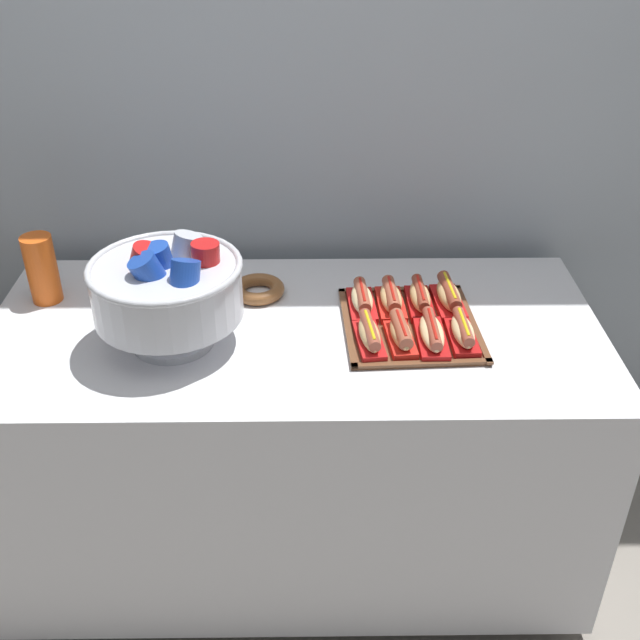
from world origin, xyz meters
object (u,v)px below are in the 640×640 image
object	(u,v)px
serving_tray	(410,325)
hot_dog_7	(449,296)
hot_dog_6	(420,298)
punch_bowl	(168,288)
hot_dog_4	(362,300)
donut	(258,289)
hot_dog_5	(391,299)
hot_dog_0	(369,335)
cup_stack	(42,269)
hot_dog_2	(432,334)
hot_dog_3	(463,332)
hot_dog_1	(401,334)
buffet_table	(296,438)

from	to	relation	value
serving_tray	hot_dog_7	xyz separation A→B (m)	(0.11, 0.09, 0.03)
hot_dog_6	punch_bowl	size ratio (longest dim) A/B	0.46
hot_dog_4	donut	bearing A→B (deg)	162.13
hot_dog_5	hot_dog_6	distance (m)	0.08
serving_tray	punch_bowl	xyz separation A→B (m)	(-0.58, -0.06, 0.15)
serving_tray	donut	world-z (taller)	donut
hot_dog_0	cup_stack	world-z (taller)	cup_stack
hot_dog_7	donut	xyz separation A→B (m)	(-0.50, 0.08, -0.02)
hot_dog_2	punch_bowl	distance (m)	0.63
hot_dog_7	hot_dog_5	bearing A→B (deg)	-177.15
punch_bowl	hot_dog_3	bearing A→B (deg)	-1.22
hot_dog_1	hot_dog_6	size ratio (longest dim) A/B	0.97
hot_dog_6	cup_stack	size ratio (longest dim) A/B	0.89
hot_dog_0	cup_stack	bearing A→B (deg)	164.34
hot_dog_2	hot_dog_5	xyz separation A→B (m)	(-0.08, 0.16, 0.00)
hot_dog_5	serving_tray	bearing A→B (deg)	-62.71
serving_tray	hot_dog_2	bearing A→B (deg)	-62.71
hot_dog_6	cup_stack	distance (m)	0.98
hot_dog_6	hot_dog_7	xyz separation A→B (m)	(0.07, 0.00, 0.00)
buffet_table	hot_dog_0	world-z (taller)	hot_dog_0
hot_dog_6	punch_bowl	world-z (taller)	punch_bowl
hot_dog_3	cup_stack	xyz separation A→B (m)	(-1.06, 0.22, 0.06)
hot_dog_4	hot_dog_1	bearing A→B (deg)	-62.71
hot_dog_5	cup_stack	world-z (taller)	cup_stack
hot_dog_0	hot_dog_6	distance (m)	0.22
donut	buffet_table	bearing A→B (deg)	-58.58
hot_dog_3	buffet_table	bearing A→B (deg)	168.82
buffet_table	cup_stack	bearing A→B (deg)	167.68
hot_dog_0	hot_dog_1	size ratio (longest dim) A/B	1.07
buffet_table	hot_dog_5	size ratio (longest dim) A/B	9.35
buffet_table	hot_dog_7	bearing A→B (deg)	11.94
serving_tray	hot_dog_6	xyz separation A→B (m)	(0.03, 0.08, 0.03)
hot_dog_0	hot_dog_7	bearing A→B (deg)	39.10
serving_tray	donut	distance (m)	0.42
hot_dog_4	hot_dog_6	size ratio (longest dim) A/B	1.01
hot_dog_2	donut	world-z (taller)	hot_dog_2
hot_dog_2	hot_dog_3	xyz separation A→B (m)	(0.07, 0.00, 0.00)
hot_dog_1	punch_bowl	xyz separation A→B (m)	(-0.55, 0.02, 0.12)
hot_dog_6	donut	distance (m)	0.43
cup_stack	hot_dog_5	bearing A→B (deg)	-4.18
serving_tray	hot_dog_0	world-z (taller)	hot_dog_0
serving_tray	hot_dog_0	bearing A→B (deg)	-140.90
hot_dog_2	hot_dog_4	bearing A→B (deg)	135.12
hot_dog_7	donut	world-z (taller)	hot_dog_7
donut	punch_bowl	bearing A→B (deg)	-130.04
hot_dog_4	donut	world-z (taller)	hot_dog_4
serving_tray	hot_dog_3	size ratio (longest dim) A/B	2.38
hot_dog_2	hot_dog_1	bearing A→B (deg)	-177.15
buffet_table	punch_bowl	bearing A→B (deg)	-167.20
hot_dog_1	hot_dog_7	distance (m)	0.22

